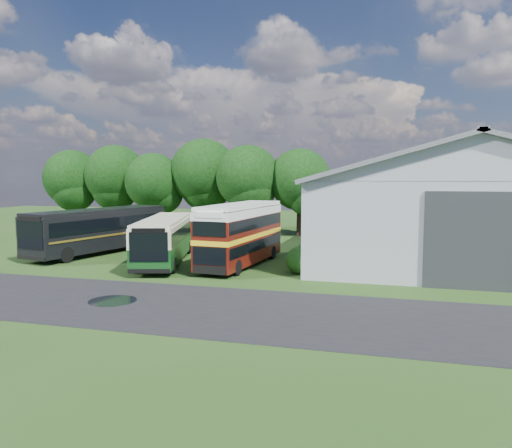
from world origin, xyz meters
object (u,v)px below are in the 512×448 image
(storage_shed, at_px, (453,198))
(bus_maroon_double, at_px, (241,235))
(bus_green_single, at_px, (165,239))
(bus_dark_single, at_px, (99,230))

(storage_shed, distance_m, bus_maroon_double, 16.15)
(storage_shed, height_order, bus_green_single, storage_shed)
(storage_shed, xyz_separation_m, bus_maroon_double, (-13.58, -8.47, -2.17))
(storage_shed, relative_size, bus_green_single, 2.23)
(bus_maroon_double, distance_m, bus_dark_single, 12.01)
(bus_green_single, xyz_separation_m, bus_maroon_double, (5.23, 0.32, 0.40))
(storage_shed, distance_m, bus_dark_single, 26.28)
(bus_dark_single, bearing_deg, bus_maroon_double, 1.83)
(bus_maroon_double, relative_size, bus_dark_single, 0.77)
(storage_shed, bearing_deg, bus_maroon_double, -148.05)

